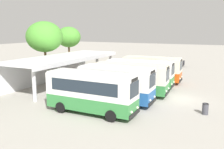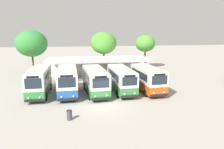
{
  "view_description": "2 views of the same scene",
  "coord_description": "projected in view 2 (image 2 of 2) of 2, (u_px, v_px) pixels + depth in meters",
  "views": [
    {
      "loc": [
        -23.64,
        -4.73,
        6.67
      ],
      "look_at": [
        2.11,
        8.16,
        1.4
      ],
      "focal_mm": 39.91,
      "sensor_mm": 36.0,
      "label": 1
    },
    {
      "loc": [
        -2.71,
        -20.82,
        7.81
      ],
      "look_at": [
        2.08,
        6.71,
        2.0
      ],
      "focal_mm": 33.44,
      "sensor_mm": 36.0,
      "label": 2
    }
  ],
  "objects": [
    {
      "name": "roadside_tree_west_of_canopy",
      "position": [
        32.0,
        44.0,
        37.48
      ],
      "size": [
        5.58,
        5.58,
        8.01
      ],
      "color": "brown",
      "rests_on": "ground"
    },
    {
      "name": "city_bus_middle_cream",
      "position": [
        95.0,
        80.0,
        26.3
      ],
      "size": [
        2.86,
        7.81,
        3.21
      ],
      "color": "black",
      "rests_on": "ground"
    },
    {
      "name": "roadside_tree_east_of_canopy",
      "position": [
        145.0,
        43.0,
        43.59
      ],
      "size": [
        4.13,
        4.13,
        7.08
      ],
      "color": "brown",
      "rests_on": "ground"
    },
    {
      "name": "city_bus_nearest_orange",
      "position": [
        39.0,
        81.0,
        25.64
      ],
      "size": [
        2.25,
        7.46,
        3.33
      ],
      "color": "black",
      "rests_on": "ground"
    },
    {
      "name": "litter_bin_apron",
      "position": [
        69.0,
        115.0,
        18.66
      ],
      "size": [
        0.49,
        0.49,
        0.9
      ],
      "color": "#3F3F47",
      "rests_on": "ground"
    },
    {
      "name": "city_bus_fourth_amber",
      "position": [
        121.0,
        79.0,
        27.16
      ],
      "size": [
        2.52,
        7.81,
        3.14
      ],
      "color": "black",
      "rests_on": "ground"
    },
    {
      "name": "ground_plane",
      "position": [
        104.0,
        106.0,
        22.13
      ],
      "size": [
        180.0,
        180.0,
        0.0
      ],
      "primitive_type": "plane",
      "color": "#A39E93"
    },
    {
      "name": "city_bus_fifth_blue",
      "position": [
        147.0,
        78.0,
        27.36
      ],
      "size": [
        2.74,
        7.4,
        3.21
      ],
      "color": "black",
      "rests_on": "ground"
    },
    {
      "name": "waiting_chair_middle_seat",
      "position": [
        102.0,
        75.0,
        35.57
      ],
      "size": [
        0.45,
        0.45,
        0.86
      ],
      "color": "slate",
      "rests_on": "ground"
    },
    {
      "name": "waiting_chair_fifth_seat",
      "position": [
        110.0,
        75.0,
        35.74
      ],
      "size": [
        0.45,
        0.45,
        0.86
      ],
      "color": "slate",
      "rests_on": "ground"
    },
    {
      "name": "waiting_chair_fourth_seat",
      "position": [
        106.0,
        75.0,
        35.7
      ],
      "size": [
        0.45,
        0.45,
        0.86
      ],
      "color": "slate",
      "rests_on": "ground"
    },
    {
      "name": "terminal_canopy",
      "position": [
        98.0,
        62.0,
        35.84
      ],
      "size": [
        16.81,
        5.62,
        3.4
      ],
      "color": "silver",
      "rests_on": "ground"
    },
    {
      "name": "roadside_tree_behind_canopy",
      "position": [
        104.0,
        43.0,
        39.32
      ],
      "size": [
        4.87,
        4.87,
        7.72
      ],
      "color": "brown",
      "rests_on": "ground"
    },
    {
      "name": "waiting_chair_second_from_end",
      "position": [
        98.0,
        75.0,
        35.5
      ],
      "size": [
        0.45,
        0.45,
        0.86
      ],
      "color": "slate",
      "rests_on": "ground"
    },
    {
      "name": "waiting_chair_end_by_column",
      "position": [
        93.0,
        75.0,
        35.28
      ],
      "size": [
        0.45,
        0.45,
        0.86
      ],
      "color": "slate",
      "rests_on": "ground"
    },
    {
      "name": "city_bus_second_in_row",
      "position": [
        67.0,
        80.0,
        25.7
      ],
      "size": [
        2.54,
        6.95,
        3.36
      ],
      "color": "black",
      "rests_on": "ground"
    }
  ]
}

